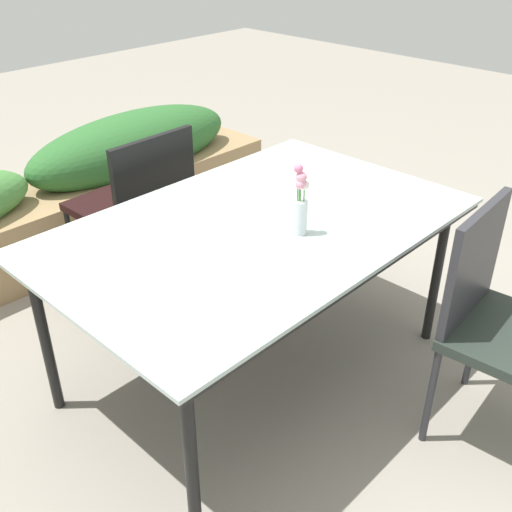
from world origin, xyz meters
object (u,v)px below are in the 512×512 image
(dining_table, at_px, (256,234))
(flower_vase, at_px, (301,202))
(chair_far_side, at_px, (138,201))
(planter_box, at_px, (35,208))
(chair_near_right, at_px, (501,317))

(dining_table, xyz_separation_m, flower_vase, (0.06, -0.17, 0.18))
(chair_far_side, xyz_separation_m, planter_box, (-0.22, 0.68, -0.19))
(chair_far_side, bearing_deg, dining_table, -95.07)
(chair_far_side, distance_m, planter_box, 0.74)
(chair_near_right, relative_size, planter_box, 0.29)
(dining_table, relative_size, chair_far_side, 1.86)
(dining_table, height_order, flower_vase, flower_vase)
(dining_table, xyz_separation_m, chair_far_side, (0.05, 0.86, -0.16))
(chair_far_side, bearing_deg, planter_box, 106.39)
(dining_table, height_order, chair_far_side, chair_far_side)
(dining_table, bearing_deg, chair_far_side, 86.57)
(flower_vase, distance_m, planter_box, 1.81)
(flower_vase, relative_size, planter_box, 0.09)
(flower_vase, bearing_deg, dining_table, 107.87)
(dining_table, xyz_separation_m, planter_box, (-0.17, 1.54, -0.35))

